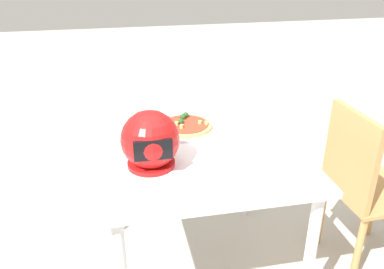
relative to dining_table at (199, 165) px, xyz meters
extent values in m
plane|color=#B2ADA3|center=(0.00, 0.00, -0.65)|extent=(14.00, 14.00, 0.00)
cube|color=white|center=(0.00, 0.00, 0.08)|extent=(0.92, 0.96, 0.03)
cylinder|color=white|center=(-0.40, -0.42, -0.29)|extent=(0.05, 0.05, 0.71)
cylinder|color=white|center=(0.40, -0.42, -0.29)|extent=(0.05, 0.05, 0.71)
cylinder|color=white|center=(-0.40, 0.42, -0.29)|extent=(0.05, 0.05, 0.71)
cylinder|color=white|center=(0.03, -0.21, 0.10)|extent=(0.32, 0.32, 0.01)
cylinder|color=tan|center=(0.03, -0.21, 0.11)|extent=(0.27, 0.27, 0.02)
cylinder|color=red|center=(0.03, -0.21, 0.12)|extent=(0.24, 0.24, 0.00)
sphere|color=#234C1E|center=(0.05, -0.22, 0.14)|extent=(0.03, 0.03, 0.03)
sphere|color=#234C1E|center=(0.03, -0.27, 0.14)|extent=(0.03, 0.03, 0.03)
sphere|color=#234C1E|center=(0.01, -0.30, 0.14)|extent=(0.03, 0.03, 0.03)
cylinder|color=#E0D172|center=(0.05, -0.16, 0.14)|extent=(0.02, 0.02, 0.02)
cylinder|color=#E0D172|center=(-0.05, -0.20, 0.13)|extent=(0.02, 0.02, 0.02)
cylinder|color=#E0D172|center=(-0.08, -0.18, 0.13)|extent=(0.02, 0.02, 0.02)
cylinder|color=#E0D172|center=(0.07, -0.20, 0.14)|extent=(0.02, 0.02, 0.02)
sphere|color=#B21414|center=(0.24, 0.12, 0.22)|extent=(0.25, 0.25, 0.25)
cylinder|color=#B21414|center=(0.24, 0.12, 0.10)|extent=(0.20, 0.20, 0.02)
cube|color=black|center=(0.24, 0.23, 0.22)|extent=(0.15, 0.02, 0.08)
cube|color=#B7844C|center=(-0.91, 0.10, -0.21)|extent=(0.42, 0.42, 0.02)
cube|color=#B7844C|center=(-0.73, 0.11, 0.03)|extent=(0.05, 0.38, 0.45)
cylinder|color=#B7844C|center=(-1.07, -0.08, -0.43)|extent=(0.04, 0.04, 0.43)
cylinder|color=#B7844C|center=(-0.73, -0.06, -0.43)|extent=(0.04, 0.04, 0.43)
cylinder|color=#B7844C|center=(-0.75, 0.28, -0.43)|extent=(0.04, 0.04, 0.43)
camera|label=1|loc=(0.37, 1.65, 0.96)|focal=37.98mm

